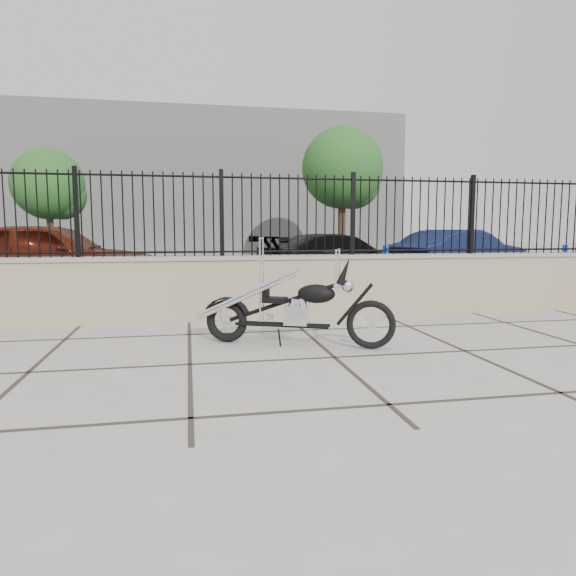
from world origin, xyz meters
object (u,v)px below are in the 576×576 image
(chopper_motorcycle, at_px, (293,291))
(car_blue, at_px, (461,255))
(car_red, at_px, (49,257))
(car_black, at_px, (338,259))

(chopper_motorcycle, bearing_deg, car_blue, 72.60)
(chopper_motorcycle, distance_m, car_red, 7.08)
(car_red, bearing_deg, chopper_motorcycle, -137.21)
(chopper_motorcycle, height_order, car_black, chopper_motorcycle)
(car_blue, bearing_deg, car_black, 73.96)
(car_red, distance_m, car_blue, 10.12)
(chopper_motorcycle, bearing_deg, car_black, 92.88)
(car_black, bearing_deg, chopper_motorcycle, 139.54)
(chopper_motorcycle, xyz_separation_m, car_blue, (6.02, 6.90, 0.03))
(chopper_motorcycle, height_order, car_red, car_red)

